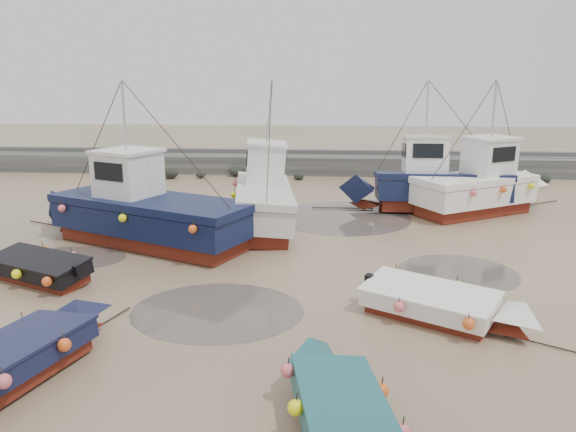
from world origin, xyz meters
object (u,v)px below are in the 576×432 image
Objects in this scene: cabin_boat_3 at (483,184)px; person at (208,236)px; dinghy_5 at (443,302)px; cabin_boat_0 at (139,210)px; dinghy_2 at (336,402)px; cabin_boat_2 at (429,183)px; dinghy_1 at (16,354)px; cabin_boat_1 at (260,195)px; dinghy_4 at (33,263)px.

person is (-12.27, -4.90, -1.39)m from cabin_boat_3.
dinghy_5 is 0.49× the size of cabin_boat_0.
dinghy_2 is 0.51× the size of cabin_boat_0.
dinghy_5 is at bearing 172.27° from cabin_boat_2.
cabin_boat_3 is (14.02, 16.26, 0.85)m from dinghy_1.
cabin_boat_3 is (10.30, 3.10, 0.04)m from cabin_boat_1.
dinghy_1 is 13.69m from cabin_boat_1.
dinghy_1 and dinghy_4 have the same top height.
cabin_boat_1 is at bearing -31.92° from cabin_boat_0.
cabin_boat_3 is (7.13, 17.61, 0.83)m from dinghy_2.
cabin_boat_1 reaches higher than dinghy_4.
cabin_boat_3 is at bearing 66.16° from dinghy_1.
dinghy_1 is 10.44m from dinghy_5.
cabin_boat_1 is (3.72, 13.15, 0.81)m from dinghy_1.
cabin_boat_0 is 5.29m from cabin_boat_1.
cabin_boat_1 is at bearing -116.67° from dinghy_5.
dinghy_2 is (6.89, -1.35, 0.02)m from dinghy_1.
dinghy_5 is 12.37m from cabin_boat_0.
cabin_boat_3 is (14.70, 6.05, 0.09)m from cabin_boat_0.
cabin_boat_0 and cabin_boat_1 have the same top height.
dinghy_1 is 21.48m from cabin_boat_3.
cabin_boat_0 is at bearing -1.66° from dinghy_4.
cabin_boat_2 is at bearing -29.45° from dinghy_4.
dinghy_4 is 19.74m from cabin_boat_3.
cabin_boat_0 is (-10.46, 6.57, 0.75)m from dinghy_5.
dinghy_5 is 11.31m from cabin_boat_1.
cabin_boat_3 is at bearing -34.41° from dinghy_4.
cabin_boat_3 is at bearing -167.73° from dinghy_5.
cabin_boat_2 reaches higher than person.
dinghy_1 is 0.67× the size of cabin_boat_2.
cabin_boat_2 is at bearing 15.22° from cabin_boat_1.
dinghy_4 is at bearing 126.75° from cabin_boat_2.
cabin_boat_1 is 10.76m from cabin_boat_3.
dinghy_4 is 0.50× the size of cabin_boat_0.
dinghy_4 is (-9.64, 7.21, -0.00)m from dinghy_2.
dinghy_1 is 11.50m from person.
cabin_boat_3 is at bearing -160.12° from person.
dinghy_4 is at bearing -89.51° from cabin_boat_3.
dinghy_5 is at bearing -97.85° from cabin_boat_0.
person is (-1.98, -1.80, -1.35)m from cabin_boat_1.
cabin_boat_3 reaches higher than person.
cabin_boat_2 reaches higher than dinghy_2.
cabin_boat_1 is 5.94× the size of person.
cabin_boat_0 is at bearing 117.35° from cabin_boat_2.
cabin_boat_0 is 6.55× the size of person.
cabin_boat_2 is (7.81, 3.37, 0.02)m from cabin_boat_1.
cabin_boat_1 is 8.51m from cabin_boat_2.
cabin_boat_1 is (-6.06, 9.51, 0.80)m from dinghy_5.
dinghy_4 is 0.55× the size of cabin_boat_1.
dinghy_1 and dinghy_5 have the same top height.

